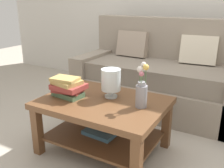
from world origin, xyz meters
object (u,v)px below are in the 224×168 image
couch (160,78)px  book_stack_main (68,87)px  glass_hurricane_vase (111,81)px  flower_pitcher (142,91)px  coffee_table (103,115)px

couch → book_stack_main: bearing=-107.8°
glass_hurricane_vase → flower_pitcher: flower_pitcher is taller
couch → coffee_table: (-0.09, -1.17, -0.03)m
coffee_table → book_stack_main: size_ratio=3.59×
coffee_table → flower_pitcher: size_ratio=2.89×
couch → glass_hurricane_vase: couch is taller
coffee_table → couch: bearing=85.8°
couch → flower_pitcher: (0.24, -1.14, 0.24)m
couch → book_stack_main: couch is taller
coffee_table → glass_hurricane_vase: (0.02, 0.10, 0.28)m
book_stack_main → glass_hurricane_vase: (0.33, 0.17, 0.06)m
couch → glass_hurricane_vase: size_ratio=7.86×
couch → glass_hurricane_vase: bearing=-93.6°
couch → flower_pitcher: size_ratio=5.49×
book_stack_main → flower_pitcher: (0.64, 0.10, 0.05)m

